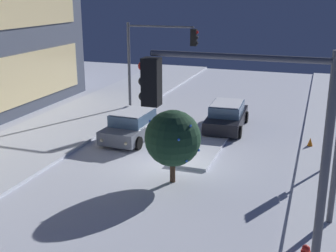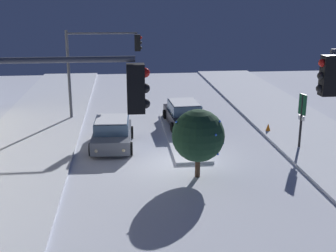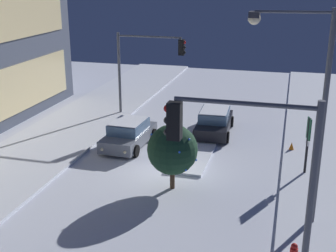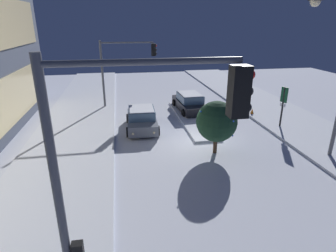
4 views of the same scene
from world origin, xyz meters
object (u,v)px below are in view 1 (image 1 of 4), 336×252
street_lamp_arched (321,66)px  traffic_light_corner_near_left (248,147)px  decorated_tree_median (173,138)px  parking_info_sign (328,131)px  traffic_light_corner_far_right (157,50)px  car_far (133,126)px  car_near (227,116)px  construction_cone (310,143)px

street_lamp_arched → traffic_light_corner_near_left: bearing=71.1°
decorated_tree_median → street_lamp_arched: bearing=-107.9°
traffic_light_corner_near_left → parking_info_sign: size_ratio=2.23×
street_lamp_arched → decorated_tree_median: street_lamp_arched is taller
traffic_light_corner_far_right → car_far: bearing=-82.3°
street_lamp_arched → parking_info_sign: street_lamp_arched is taller
parking_info_sign → traffic_light_corner_near_left: bearing=66.1°
car_near → traffic_light_corner_near_left: (-15.14, -3.50, 3.71)m
parking_info_sign → car_far: bearing=-22.9°
traffic_light_corner_far_right → construction_cone: traffic_light_corner_far_right is taller
car_near → traffic_light_corner_near_left: 15.98m
traffic_light_corner_near_left → car_far: bearing=-56.5°
parking_info_sign → construction_cone: parking_info_sign is taller
car_far → traffic_light_corner_near_left: bearing=35.7°
traffic_light_corner_far_right → construction_cone: bearing=-23.6°
traffic_light_corner_near_left → decorated_tree_median: size_ratio=2.14×
car_far → traffic_light_corner_far_right: traffic_light_corner_far_right is taller
car_far → street_lamp_arched: (-6.18, -8.94, 4.55)m
car_far → traffic_light_corner_far_right: size_ratio=0.78×
car_near → traffic_light_corner_near_left: size_ratio=0.74×
car_far → parking_info_sign: bearing=83.6°
car_far → parking_info_sign: parking_info_sign is taller
car_near → parking_info_sign: size_ratio=1.64×
car_near → decorated_tree_median: 8.03m
car_near → construction_cone: car_near is taller
traffic_light_corner_near_left → construction_cone: 13.88m
car_near → street_lamp_arched: street_lamp_arched is taller
car_near → traffic_light_corner_far_right: 6.35m
car_near → parking_info_sign: parking_info_sign is taller
parking_info_sign → car_near: bearing=-57.1°
traffic_light_corner_near_left → construction_cone: bearing=-94.7°
traffic_light_corner_far_right → parking_info_sign: (-7.12, -10.25, -2.09)m
street_lamp_arched → construction_cone: 9.16m
car_far → construction_cone: 8.95m
construction_cone → parking_info_sign: bearing=-167.2°
traffic_light_corner_near_left → construction_cone: traffic_light_corner_near_left is taller
car_near → traffic_light_corner_far_right: traffic_light_corner_far_right is taller
decorated_tree_median → traffic_light_corner_far_right: bearing=23.8°
traffic_light_corner_near_left → parking_info_sign: bearing=-99.7°
traffic_light_corner_far_right → traffic_light_corner_near_left: bearing=-63.9°
car_near → traffic_light_corner_far_right: (2.24, 4.99, 3.21)m
parking_info_sign → construction_cone: bearing=-91.5°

